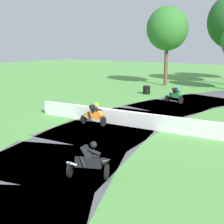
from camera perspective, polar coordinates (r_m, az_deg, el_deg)
The scene contains 9 objects.
ground_plane at distance 19.16m, azimuth 0.82°, elevation -2.24°, with size 120.00×120.00×0.00m, color #569947.
track_asphalt at distance 18.48m, azimuth 4.85°, elevation -2.83°, with size 12.14×37.13×0.01m.
safety_barrier at distance 16.99m, azimuth 18.17°, elevation -3.24°, with size 0.30×23.24×0.90m, color white.
motorcycle_lead_green at distance 26.67m, azimuth 11.61°, elevation 3.11°, with size 1.72×1.07×1.43m.
motorcycle_chase_orange at distance 18.86m, azimuth -3.20°, elevation -0.45°, with size 1.68×0.85×1.43m.
motorcycle_trailing_black at distance 11.61m, azimuth -3.95°, elevation -8.97°, with size 1.67×1.32×1.42m.
tire_stack_near at distance 30.85m, azimuth 6.39°, elevation 4.06°, with size 0.72×0.72×0.80m.
tire_stack_mid_a at distance 22.80m, azimuth -10.17°, elevation 0.71°, with size 0.68×0.68×0.60m.
tree_far_left at distance 37.41m, azimuth 10.16°, elevation 14.85°, with size 4.77×4.77×9.09m.
Camera 1 is at (10.33, -15.39, 4.86)m, focal length 49.64 mm.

